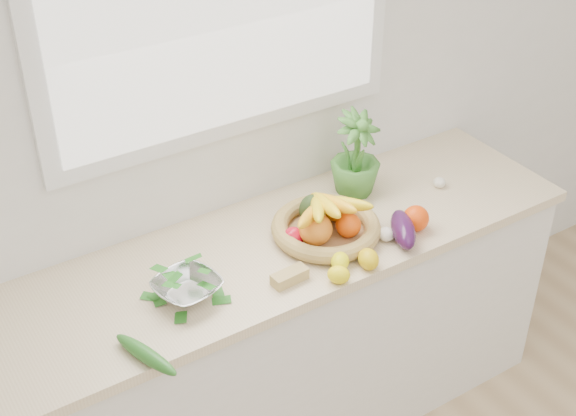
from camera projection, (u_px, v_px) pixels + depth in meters
back_wall at (224, 94)px, 2.70m from camera, size 4.50×0.02×2.70m
counter_cabinet at (274, 346)px, 3.01m from camera, size 2.20×0.58×0.86m
countertop at (273, 251)px, 2.76m from camera, size 2.24×0.62×0.04m
orange_loose at (416, 218)px, 2.80m from camera, size 0.12×0.12×0.09m
lemon_a at (368, 259)px, 2.63m from camera, size 0.09×0.10×0.07m
lemon_b at (340, 261)px, 2.62m from camera, size 0.09×0.10×0.06m
lemon_c at (339, 275)px, 2.57m from camera, size 0.09×0.10×0.06m
apple at (293, 237)px, 2.72m from camera, size 0.07×0.07×0.07m
ginger at (290, 277)px, 2.57m from camera, size 0.13×0.06×0.04m
garlic_a at (363, 214)px, 2.87m from camera, size 0.06×0.06×0.04m
garlic_b at (439, 183)px, 3.05m from camera, size 0.06×0.06×0.04m
garlic_c at (386, 234)px, 2.76m from camera, size 0.07×0.07×0.05m
eggplant at (403, 229)px, 2.75m from camera, size 0.17×0.22×0.08m
cucumber at (146, 355)px, 2.28m from camera, size 0.12×0.25×0.05m
radish at (339, 265)px, 2.63m from camera, size 0.04×0.04×0.04m
potted_herb at (356, 155)px, 2.94m from camera, size 0.22×0.22×0.33m
fruit_basket at (325, 223)px, 2.76m from camera, size 0.46×0.46×0.19m
colander_with_spinach at (187, 284)px, 2.49m from camera, size 0.24×0.24×0.11m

